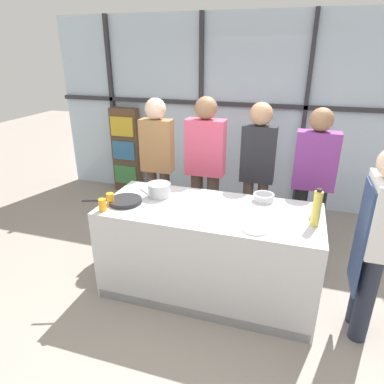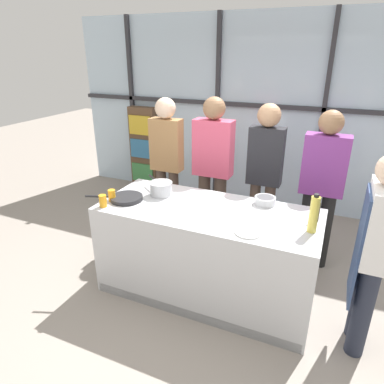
% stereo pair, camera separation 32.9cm
% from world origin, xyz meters
% --- Properties ---
extents(ground_plane, '(18.00, 18.00, 0.00)m').
position_xyz_m(ground_plane, '(0.00, 0.00, 0.00)').
color(ground_plane, gray).
extents(back_window_wall, '(6.40, 0.10, 2.80)m').
position_xyz_m(back_window_wall, '(0.00, 2.40, 1.40)').
color(back_window_wall, silver).
rests_on(back_window_wall, ground_plane).
extents(bookshelf, '(0.47, 0.19, 1.42)m').
position_xyz_m(bookshelf, '(-2.04, 2.22, 0.71)').
color(bookshelf, brown).
rests_on(bookshelf, ground_plane).
extents(demo_island, '(2.05, 0.88, 0.93)m').
position_xyz_m(demo_island, '(-0.00, -0.00, 0.46)').
color(demo_island, silver).
rests_on(demo_island, ground_plane).
extents(chef, '(0.24, 0.45, 1.66)m').
position_xyz_m(chef, '(1.38, -0.13, 0.93)').
color(chef, '#232838').
rests_on(chef, ground_plane).
extents(spectator_far_left, '(0.39, 0.25, 1.78)m').
position_xyz_m(spectator_far_left, '(-0.92, 0.95, 1.04)').
color(spectator_far_left, '#47382D').
rests_on(spectator_far_left, ground_plane).
extents(spectator_center_left, '(0.46, 0.25, 1.82)m').
position_xyz_m(spectator_center_left, '(-0.31, 0.95, 1.04)').
color(spectator_center_left, '#47382D').
rests_on(spectator_center_left, ground_plane).
extents(spectator_center_right, '(0.38, 0.25, 1.78)m').
position_xyz_m(spectator_center_right, '(0.31, 0.95, 1.05)').
color(spectator_center_right, '#47382D').
rests_on(spectator_center_right, ground_plane).
extents(spectator_far_right, '(0.44, 0.25, 1.75)m').
position_xyz_m(spectator_far_right, '(0.92, 0.95, 1.00)').
color(spectator_far_right, black).
rests_on(spectator_far_right, ground_plane).
extents(frying_pan, '(0.55, 0.32, 0.04)m').
position_xyz_m(frying_pan, '(-0.81, -0.13, 0.95)').
color(frying_pan, '#232326').
rests_on(frying_pan, demo_island).
extents(saucepan, '(0.37, 0.32, 0.14)m').
position_xyz_m(saucepan, '(-0.56, 0.13, 1.00)').
color(saucepan, silver).
rests_on(saucepan, demo_island).
extents(white_plate, '(0.22, 0.22, 0.01)m').
position_xyz_m(white_plate, '(0.46, -0.29, 0.93)').
color(white_plate, white).
rests_on(white_plate, demo_island).
extents(mixing_bowl, '(0.20, 0.20, 0.07)m').
position_xyz_m(mixing_bowl, '(0.46, 0.32, 0.97)').
color(mixing_bowl, silver).
rests_on(mixing_bowl, demo_island).
extents(oil_bottle, '(0.07, 0.07, 0.33)m').
position_xyz_m(oil_bottle, '(0.92, -0.06, 1.08)').
color(oil_bottle, '#E0CC4C').
rests_on(oil_bottle, demo_island).
extents(pepper_grinder, '(0.06, 0.06, 0.20)m').
position_xyz_m(pepper_grinder, '(0.93, 0.15, 1.02)').
color(pepper_grinder, '#332319').
rests_on(pepper_grinder, demo_island).
extents(juice_glass_near, '(0.07, 0.07, 0.12)m').
position_xyz_m(juice_glass_near, '(-0.92, -0.34, 0.98)').
color(juice_glass_near, orange).
rests_on(juice_glass_near, demo_island).
extents(juice_glass_far, '(0.07, 0.07, 0.12)m').
position_xyz_m(juice_glass_far, '(-0.92, -0.20, 0.98)').
color(juice_glass_far, orange).
rests_on(juice_glass_far, demo_island).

